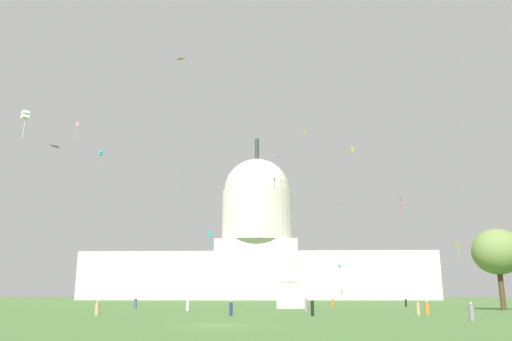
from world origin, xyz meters
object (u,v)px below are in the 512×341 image
Objects in this scene: tree_east_far at (497,252)px; person_denim_front_center at (135,304)px; person_black_front_left at (406,303)px; kite_violet_mid at (57,148)px; person_black_back_center at (312,308)px; kite_blue_high at (278,157)px; kite_magenta_mid at (401,202)px; kite_gold_high at (351,150)px; person_orange_near_tree_east at (427,308)px; kite_black_mid at (274,181)px; person_grey_back_left at (306,305)px; kite_lime_low at (458,246)px; person_grey_edge_west at (472,312)px; person_tan_near_tent at (418,308)px; person_navy_lawn_far_right at (231,309)px; kite_green_mid at (181,175)px; kite_yellow_high at (305,131)px; capitol_building at (257,250)px; kite_pink_high at (77,128)px; kite_orange_high at (179,59)px; kite_red_mid at (340,205)px; event_tent at (290,288)px; kite_cyan_low at (340,266)px; kite_cyan_mid at (101,154)px; person_orange_edge_east at (333,303)px; kite_white_mid at (25,115)px; person_tan_deep_crowd at (97,309)px; person_white_back_right at (188,306)px; kite_turquoise_low at (210,234)px.

tree_east_far is 6.67× the size of person_denim_front_center.
kite_violet_mid reaches higher than person_black_front_left.
person_black_back_center is 143.25m from kite_blue_high.
kite_magenta_mid is 1.47× the size of kite_gold_high.
person_orange_near_tree_east is 0.52× the size of kite_black_mid.
kite_lime_low is at bearing -110.24° from person_grey_back_left.
person_black_back_center is at bearing -64.56° from person_grey_edge_west.
kite_blue_high is at bearing 123.03° from person_tan_near_tent.
kite_magenta_mid is at bearing 178.68° from person_denim_front_center.
person_navy_lawn_far_right is at bearing -74.97° from person_orange_near_tree_east.
tree_east_far is at bearing 134.14° from kite_green_mid.
person_orange_near_tree_east is 118.08m from kite_yellow_high.
capitol_building is 106.01× the size of kite_yellow_high.
kite_orange_high is at bearing -132.99° from kite_pink_high.
kite_violet_mid is 1.33× the size of kite_red_mid.
kite_lime_low is (33.70, 19.25, 8.23)m from event_tent.
person_grey_edge_west is 13.13m from person_orange_near_tree_east.
person_navy_lawn_far_right is 28.39m from kite_green_mid.
kite_green_mid reaches higher than person_grey_edge_west.
event_tent is at bearing -50.16° from kite_red_mid.
event_tent reaches higher than person_black_front_left.
kite_magenta_mid reaches higher than kite_green_mid.
person_black_front_left is at bearing 156.83° from kite_gold_high.
kite_lime_low is at bearing 16.25° from kite_cyan_low.
kite_violet_mid is (-28.76, -123.82, -32.13)m from kite_blue_high.
kite_violet_mid is 140.90m from kite_cyan_low.
kite_violet_mid is (-44.88, 5.50, 20.20)m from person_orange_near_tree_east.
kite_gold_high is (51.33, 87.85, 24.25)m from kite_violet_mid.
kite_yellow_high is (-13.84, 66.64, 54.33)m from person_black_front_left.
kite_cyan_mid reaches higher than person_black_front_left.
kite_yellow_high is (5.45, 108.62, 54.22)m from person_black_back_center.
person_orange_edge_east is 34.35m from person_denim_front_center.
kite_red_mid is at bearing -68.38° from kite_lime_low.
person_orange_near_tree_east is at bearing -65.70° from kite_white_mid.
person_grey_back_left is 0.35× the size of kite_white_mid.
kite_yellow_high reaches higher than kite_cyan_low.
kite_gold_high is (23.37, 28.70, 15.77)m from kite_black_mid.
person_tan_near_tent reaches higher than person_tan_deep_crowd.
person_tan_deep_crowd is at bearing 44.82° from person_white_back_right.
person_grey_edge_west is 0.46× the size of kite_lime_low.
person_grey_back_left is 1.08× the size of person_black_front_left.
kite_cyan_low is at bearing 149.93° from kite_turquoise_low.
kite_magenta_mid is 17.95m from kite_lime_low.
person_black_front_left is at bearing -67.43° from kite_blue_high.
person_grey_back_left is 71.95m from kite_cyan_mid.
kite_red_mid is (63.71, 109.97, 3.78)m from kite_white_mid.
person_white_back_right is (-28.09, 11.78, -0.02)m from person_orange_near_tree_east.
person_tan_deep_crowd is at bearing -44.66° from person_grey_edge_west.
person_black_front_left is 29.92m from kite_magenta_mid.
person_orange_edge_east is 101.92m from kite_cyan_low.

